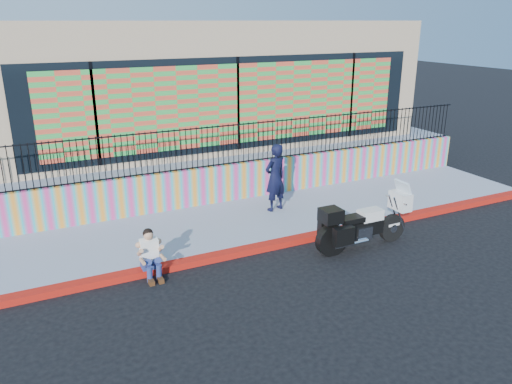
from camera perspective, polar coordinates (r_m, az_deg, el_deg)
ground at (r=12.69m, az=5.67°, el=-5.56°), size 90.00×90.00×0.00m
red_curb at (r=12.66m, az=5.68°, el=-5.25°), size 16.00×0.30×0.15m
sidewalk at (r=13.97m, az=2.17°, el=-2.77°), size 16.00×3.00×0.15m
mural_wall at (r=15.11m, az=-0.64°, el=1.46°), size 16.00×0.20×1.10m
metal_fence at (r=14.80m, az=-0.65°, el=5.71°), size 15.80×0.04×1.20m
elevated_platform at (r=19.70m, az=-7.00°, el=5.28°), size 16.00×10.00×1.25m
storefront_building at (r=19.04m, az=-7.10°, el=12.83°), size 14.00×8.06×4.00m
police_motorcycle at (r=12.26m, az=11.99°, el=-3.48°), size 2.50×0.83×1.56m
police_officer at (r=13.92m, az=2.21°, el=1.67°), size 0.80×0.63×1.92m
seated_man at (r=10.96m, az=-11.88°, el=-7.46°), size 0.54×0.71×1.06m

